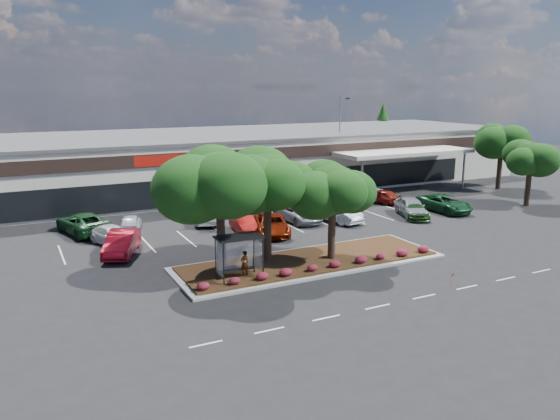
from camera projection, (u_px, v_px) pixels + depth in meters
name	position (u px, v px, depth m)	size (l,w,h in m)	color
ground	(370.00, 277.00, 33.54)	(160.00, 160.00, 0.00)	black
retail_store	(196.00, 161.00, 62.41)	(80.40, 25.20, 6.25)	beige
landscape_island	(309.00, 262.00, 36.12)	(18.00, 6.00, 0.26)	#A6A6A1
lane_markings	(289.00, 237.00, 42.56)	(33.12, 20.06, 0.01)	silver
shrub_row	(326.00, 265.00, 34.21)	(17.00, 0.80, 0.50)	maroon
bus_shelter	(238.00, 244.00, 32.31)	(2.75, 1.55, 2.59)	black
island_tree_west	(220.00, 209.00, 33.02)	(7.20, 7.20, 7.89)	#1A3411
island_tree_mid	(267.00, 206.00, 35.23)	(6.60, 6.60, 7.32)	#1A3411
island_tree_east	(332.00, 210.00, 35.77)	(5.80, 5.80, 6.50)	#1A3411
tree_east_near	(529.00, 173.00, 52.95)	(5.60, 5.60, 6.51)	#1A3411
tree_east_far	(501.00, 155.00, 62.00)	(6.40, 6.40, 7.62)	#1A3411
conifer_north_east	(382.00, 132.00, 85.81)	(3.96, 3.96, 9.00)	#1A3411
person_waiting	(245.00, 263.00, 32.88)	(0.57, 0.37, 1.56)	#594C47
light_pole	(340.00, 147.00, 63.87)	(1.43, 0.59, 10.35)	#A6A6A1
survey_stake	(452.00, 279.00, 31.40)	(0.07, 0.14, 0.98)	#A68057
car_0	(122.00, 243.00, 37.84)	(1.78, 5.11, 1.68)	maroon
car_1	(113.00, 236.00, 40.24)	(1.91, 4.71, 1.37)	white
car_2	(244.00, 224.00, 43.66)	(1.45, 4.17, 1.37)	#9E110E
car_3	(272.00, 225.00, 43.18)	(2.54, 5.50, 1.53)	#6A1703
car_4	(298.00, 213.00, 47.23)	(2.46, 5.33, 1.48)	#9CA1A7
car_5	(336.00, 212.00, 47.20)	(1.79, 5.12, 1.69)	silver
car_6	(413.00, 209.00, 48.78)	(2.01, 4.95, 1.44)	#1E4218
car_7	(411.00, 207.00, 49.08)	(2.03, 5.05, 1.72)	#9DA1AA
car_8	(444.00, 203.00, 51.00)	(2.61, 5.66, 1.57)	#134722
car_9	(83.00, 223.00, 43.39)	(2.78, 6.03, 1.68)	#184622
car_10	(131.00, 222.00, 44.31)	(1.56, 3.88, 1.32)	silver
car_11	(207.00, 213.00, 47.01)	(2.32, 5.70, 1.66)	silver
car_12	(236.00, 201.00, 51.82)	(2.64, 5.73, 1.59)	maroon
car_14	(345.00, 195.00, 55.04)	(1.57, 4.50, 1.48)	maroon
car_15	(357.00, 192.00, 56.60)	(2.62, 5.69, 1.58)	silver
car_16	(380.00, 196.00, 54.83)	(1.67, 4.14, 1.41)	maroon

